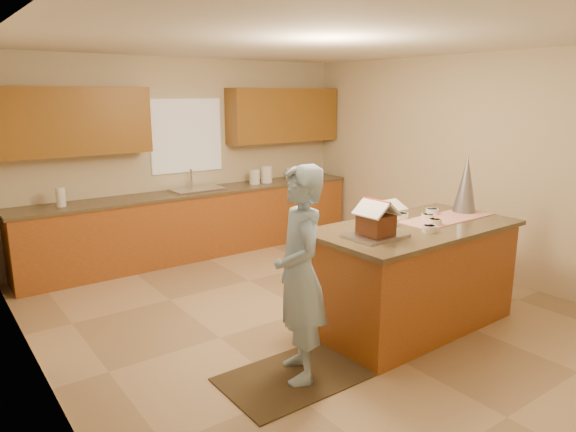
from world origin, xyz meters
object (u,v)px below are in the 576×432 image
at_px(gingerbread_house, 376,221).
at_px(boy, 300,274).
at_px(island_base, 412,278).
at_px(tinsel_tree, 466,184).

bearing_deg(gingerbread_house, boy, -176.08).
bearing_deg(island_base, gingerbread_house, -174.81).
height_order(island_base, boy, boy).
bearing_deg(boy, island_base, 118.93).
bearing_deg(island_base, boy, -176.23).
xyz_separation_m(island_base, boy, (-1.47, -0.13, 0.38)).
distance_m(boy, gingerbread_house, 0.92).
relative_size(island_base, tinsel_tree, 3.27).
relative_size(boy, gingerbread_house, 5.46).
xyz_separation_m(island_base, gingerbread_house, (-0.60, -0.07, 0.67)).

